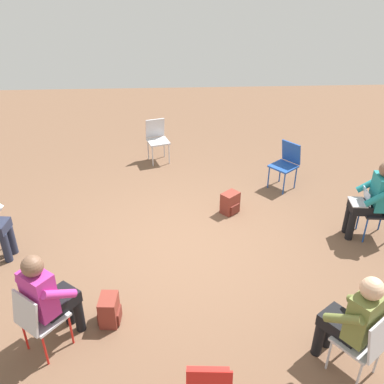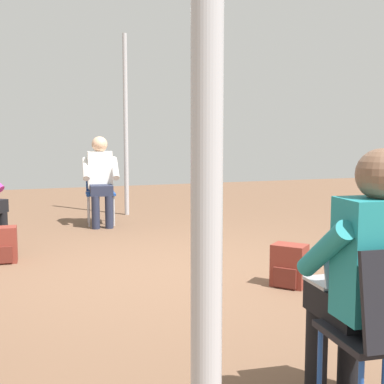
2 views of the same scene
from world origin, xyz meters
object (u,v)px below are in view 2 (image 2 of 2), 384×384
at_px(chair_east, 100,189).
at_px(backpack_by_empty_chair, 2,247).
at_px(backpack_near_laptop_user, 289,268).
at_px(person_with_laptop, 365,271).
at_px(person_in_white, 101,176).

xyz_separation_m(chair_east, backpack_by_empty_chair, (-1.96, 1.33, -0.34)).
xyz_separation_m(chair_east, backpack_near_laptop_user, (-3.66, -0.95, -0.34)).
bearing_deg(backpack_near_laptop_user, backpack_by_empty_chair, 53.38).
height_order(person_with_laptop, backpack_near_laptop_user, person_with_laptop).
bearing_deg(chair_east, person_in_white, 90.00).
height_order(person_in_white, backpack_near_laptop_user, person_in_white).
distance_m(chair_east, backpack_by_empty_chair, 2.40).
bearing_deg(backpack_by_empty_chair, backpack_near_laptop_user, -126.62).
xyz_separation_m(person_with_laptop, backpack_by_empty_chair, (3.66, 1.53, -0.53)).
bearing_deg(person_with_laptop, chair_east, 97.51).
bearing_deg(person_in_white, person_with_laptop, 98.75).
relative_size(chair_east, backpack_near_laptop_user, 2.36).
distance_m(chair_east, backpack_near_laptop_user, 3.80).
height_order(person_in_white, backpack_by_empty_chair, person_in_white).
bearing_deg(backpack_by_empty_chair, person_with_laptop, -157.37).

